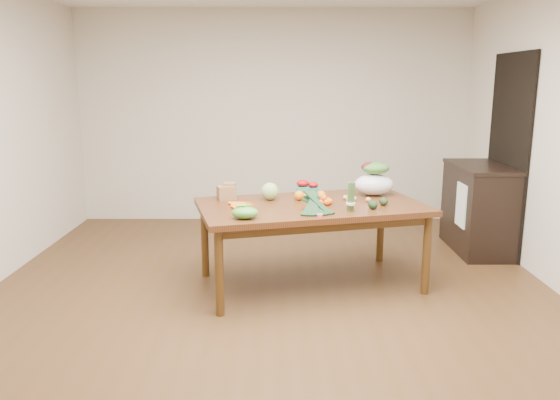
{
  "coord_description": "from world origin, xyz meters",
  "views": [
    {
      "loc": [
        0.07,
        -4.1,
        1.81
      ],
      "look_at": [
        0.08,
        0.0,
        0.91
      ],
      "focal_mm": 35.0,
      "sensor_mm": 36.0,
      "label": 1
    }
  ],
  "objects_px": {
    "cabinet": "(478,208)",
    "kale_bunch": "(316,204)",
    "dining_table": "(311,245)",
    "cabbage": "(270,191)",
    "mandarin_cluster": "(324,199)",
    "paper_bag": "(226,191)",
    "salad_bag": "(374,180)",
    "asparagus_bundle": "(351,196)"
  },
  "relations": [
    {
      "from": "cabinet",
      "to": "kale_bunch",
      "type": "height_order",
      "value": "cabinet"
    },
    {
      "from": "dining_table",
      "to": "cabinet",
      "type": "bearing_deg",
      "value": 14.51
    },
    {
      "from": "cabinet",
      "to": "cabbage",
      "type": "relative_size",
      "value": 6.44
    },
    {
      "from": "cabbage",
      "to": "kale_bunch",
      "type": "distance_m",
      "value": 0.65
    },
    {
      "from": "cabinet",
      "to": "cabbage",
      "type": "xyz_separation_m",
      "value": [
        -2.23,
        -0.86,
        0.36
      ]
    },
    {
      "from": "mandarin_cluster",
      "to": "kale_bunch",
      "type": "bearing_deg",
      "value": -105.44
    },
    {
      "from": "dining_table",
      "to": "paper_bag",
      "type": "height_order",
      "value": "paper_bag"
    },
    {
      "from": "cabinet",
      "to": "mandarin_cluster",
      "type": "height_order",
      "value": "cabinet"
    },
    {
      "from": "kale_bunch",
      "to": "salad_bag",
      "type": "height_order",
      "value": "salad_bag"
    },
    {
      "from": "mandarin_cluster",
      "to": "salad_bag",
      "type": "distance_m",
      "value": 0.65
    },
    {
      "from": "paper_bag",
      "to": "mandarin_cluster",
      "type": "relative_size",
      "value": 1.18
    },
    {
      "from": "dining_table",
      "to": "paper_bag",
      "type": "relative_size",
      "value": 9.16
    },
    {
      "from": "kale_bunch",
      "to": "asparagus_bundle",
      "type": "relative_size",
      "value": 1.6
    },
    {
      "from": "cabbage",
      "to": "mandarin_cluster",
      "type": "relative_size",
      "value": 0.88
    },
    {
      "from": "asparagus_bundle",
      "to": "paper_bag",
      "type": "bearing_deg",
      "value": 142.42
    },
    {
      "from": "dining_table",
      "to": "asparagus_bundle",
      "type": "xyz_separation_m",
      "value": [
        0.31,
        -0.27,
        0.5
      ]
    },
    {
      "from": "kale_bunch",
      "to": "salad_bag",
      "type": "xyz_separation_m",
      "value": [
        0.6,
        0.73,
        0.06
      ]
    },
    {
      "from": "dining_table",
      "to": "mandarin_cluster",
      "type": "height_order",
      "value": "mandarin_cluster"
    },
    {
      "from": "cabbage",
      "to": "salad_bag",
      "type": "distance_m",
      "value": 1.01
    },
    {
      "from": "dining_table",
      "to": "cabbage",
      "type": "xyz_separation_m",
      "value": [
        -0.37,
        0.17,
        0.45
      ]
    },
    {
      "from": "cabinet",
      "to": "mandarin_cluster",
      "type": "bearing_deg",
      "value": -149.04
    },
    {
      "from": "dining_table",
      "to": "cabinet",
      "type": "relative_size",
      "value": 1.91
    },
    {
      "from": "dining_table",
      "to": "mandarin_cluster",
      "type": "relative_size",
      "value": 10.82
    },
    {
      "from": "mandarin_cluster",
      "to": "asparagus_bundle",
      "type": "bearing_deg",
      "value": -50.56
    },
    {
      "from": "dining_table",
      "to": "kale_bunch",
      "type": "relative_size",
      "value": 4.87
    },
    {
      "from": "cabinet",
      "to": "cabbage",
      "type": "height_order",
      "value": "cabinet"
    },
    {
      "from": "cabbage",
      "to": "asparagus_bundle",
      "type": "distance_m",
      "value": 0.81
    },
    {
      "from": "mandarin_cluster",
      "to": "cabinet",
      "type": "bearing_deg",
      "value": 30.96
    },
    {
      "from": "dining_table",
      "to": "asparagus_bundle",
      "type": "height_order",
      "value": "asparagus_bundle"
    },
    {
      "from": "dining_table",
      "to": "paper_bag",
      "type": "distance_m",
      "value": 0.91
    },
    {
      "from": "kale_bunch",
      "to": "asparagus_bundle",
      "type": "distance_m",
      "value": 0.31
    },
    {
      "from": "dining_table",
      "to": "kale_bunch",
      "type": "distance_m",
      "value": 0.58
    },
    {
      "from": "cabinet",
      "to": "asparagus_bundle",
      "type": "height_order",
      "value": "asparagus_bundle"
    },
    {
      "from": "cabinet",
      "to": "paper_bag",
      "type": "bearing_deg",
      "value": -162.28
    },
    {
      "from": "paper_bag",
      "to": "mandarin_cluster",
      "type": "height_order",
      "value": "paper_bag"
    },
    {
      "from": "cabbage",
      "to": "dining_table",
      "type": "bearing_deg",
      "value": -24.51
    },
    {
      "from": "dining_table",
      "to": "mandarin_cluster",
      "type": "bearing_deg",
      "value": -25.13
    },
    {
      "from": "dining_table",
      "to": "cabbage",
      "type": "relative_size",
      "value": 12.29
    },
    {
      "from": "dining_table",
      "to": "cabinet",
      "type": "xyz_separation_m",
      "value": [
        1.86,
        1.03,
        0.1
      ]
    },
    {
      "from": "paper_bag",
      "to": "salad_bag",
      "type": "xyz_separation_m",
      "value": [
        1.38,
        0.18,
        0.07
      ]
    },
    {
      "from": "asparagus_bundle",
      "to": "cabinet",
      "type": "bearing_deg",
      "value": 25.45
    },
    {
      "from": "asparagus_bundle",
      "to": "salad_bag",
      "type": "relative_size",
      "value": 0.68
    }
  ]
}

